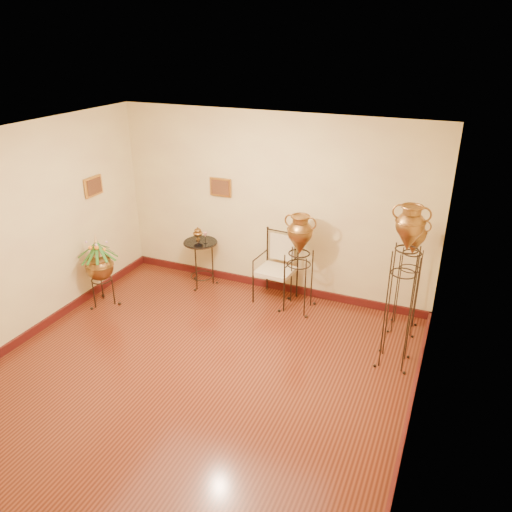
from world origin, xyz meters
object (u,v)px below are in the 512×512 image
at_px(planter_urn, 99,264).
at_px(side_table, 201,262).
at_px(amphora_mid, 409,276).
at_px(amphora_tall, 402,287).
at_px(armchair, 276,268).

distance_m(planter_urn, side_table, 1.59).
relative_size(amphora_mid, planter_urn, 1.39).
relative_size(amphora_tall, amphora_mid, 1.27).
xyz_separation_m(amphora_mid, armchair, (-1.94, 0.09, -0.30)).
height_order(amphora_tall, armchair, amphora_tall).
height_order(amphora_mid, side_table, amphora_mid).
xyz_separation_m(amphora_tall, armchair, (-1.94, 0.93, -0.54)).
xyz_separation_m(planter_urn, armchair, (2.36, 1.15, -0.13)).
distance_m(amphora_mid, armchair, 1.97).
distance_m(amphora_tall, side_table, 3.43).
bearing_deg(side_table, armchair, -0.04).
relative_size(planter_urn, armchair, 1.11).
distance_m(amphora_mid, planter_urn, 4.43).
xyz_separation_m(amphora_mid, planter_urn, (-4.30, -1.06, -0.17)).
bearing_deg(amphora_tall, amphora_mid, 90.00).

